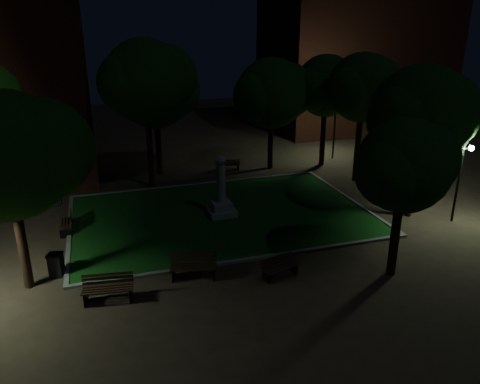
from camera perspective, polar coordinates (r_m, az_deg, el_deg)
The scene contains 23 objects.
ground at distance 22.94m, azimuth -0.92°, elevation -4.75°, with size 80.00×80.00×0.00m, color #3D2E22.
lawn at distance 24.68m, azimuth -2.26°, elevation -2.79°, with size 15.00×10.00×0.08m, color #145115.
lawn_kerb at distance 24.67m, azimuth -2.26°, elevation -2.75°, with size 15.40×10.40×0.12m.
monument at distance 24.34m, azimuth -2.29°, elevation -0.81°, with size 1.40×1.40×3.20m.
building_far at distance 46.70m, azimuth 13.79°, elevation 15.14°, with size 16.00×10.00×12.00m, color #532014.
tree_west at distance 18.25m, azimuth -26.26°, elevation 3.96°, with size 5.69×4.65×7.55m.
tree_north_wl at distance 27.84m, azimuth -11.26°, elevation 13.24°, with size 5.77×4.71×8.84m.
tree_north_er at distance 31.60m, azimuth 4.07°, elevation 11.92°, with size 5.71×4.66×7.48m.
tree_ne at distance 32.84m, azimuth 10.61°, elevation 12.60°, with size 5.11×4.17×7.62m.
tree_east at distance 24.83m, azimuth 21.41°, elevation 8.61°, with size 6.18×5.04×7.79m.
tree_se at distance 18.50m, azimuth 19.57°, elevation 3.04°, with size 4.40×3.59×6.40m.
tree_far_north at distance 30.63m, azimuth -10.11°, elevation 11.82°, with size 5.52×4.51×7.63m.
tree_extra at distance 29.72m, azimuth 14.93°, elevation 12.21°, with size 5.13×4.19×7.98m.
lamppost_se at distance 25.48m, azimuth 25.28°, elevation 2.60°, with size 1.18×0.28×3.95m.
lamppost_ne at distance 34.90m, azimuth 11.54°, elevation 8.91°, with size 1.18×0.28×4.39m.
bench_near_left at distance 18.89m, azimuth -5.68°, elevation -9.07°, with size 1.93×1.07×1.01m.
bench_near_right at distance 18.98m, azimuth 4.82°, elevation -9.17°, with size 1.59×0.87×0.83m.
bench_west_near at distance 18.06m, azimuth -15.79°, elevation -11.29°, with size 1.90×0.88×1.00m.
bench_left_side at distance 24.18m, azimuth -20.33°, elevation -3.64°, with size 0.58×1.62×0.89m.
bench_right_side at distance 30.19m, azimuth 15.70°, elevation 1.47°, with size 0.54×1.43×0.78m.
bench_far_side at distance 31.95m, azimuth -1.40°, elevation 3.29°, with size 1.55×0.72×0.82m.
trash_bin at distance 20.34m, azimuth -21.51°, elevation -8.21°, with size 0.69×0.69×0.96m.
bicycle at distance 27.94m, azimuth -22.69°, elevation -0.63°, with size 0.65×1.85×0.97m, color black.
Camera 1 is at (-5.93, -19.93, 9.68)m, focal length 35.00 mm.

